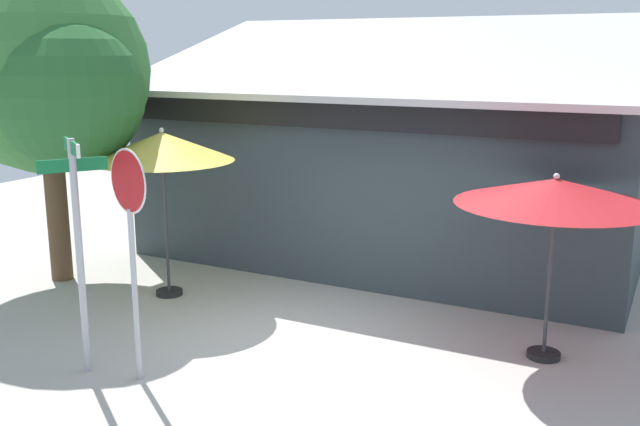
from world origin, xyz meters
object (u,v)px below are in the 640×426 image
at_px(patio_umbrella_mustard_left, 162,148).
at_px(shade_tree, 51,77).
at_px(stop_sign, 131,221).
at_px(patio_umbrella_crimson_center, 555,193).
at_px(street_sign_post, 78,233).

relative_size(patio_umbrella_mustard_left, shade_tree, 0.52).
relative_size(stop_sign, patio_umbrella_crimson_center, 1.14).
height_order(street_sign_post, patio_umbrella_crimson_center, street_sign_post).
bearing_deg(patio_umbrella_crimson_center, shade_tree, -175.93).
height_order(stop_sign, patio_umbrella_mustard_left, stop_sign).
xyz_separation_m(stop_sign, shade_tree, (-3.72, 2.38, 1.55)).
bearing_deg(stop_sign, patio_umbrella_crimson_center, 34.18).
bearing_deg(street_sign_post, patio_umbrella_crimson_center, 31.33).
bearing_deg(street_sign_post, shade_tree, 139.89).
bearing_deg(patio_umbrella_crimson_center, patio_umbrella_mustard_left, -177.31).
relative_size(street_sign_post, patio_umbrella_mustard_left, 1.06).
distance_m(street_sign_post, patio_umbrella_mustard_left, 3.04).
distance_m(patio_umbrella_crimson_center, shade_tree, 8.20).
distance_m(street_sign_post, stop_sign, 0.77).
distance_m(patio_umbrella_mustard_left, patio_umbrella_crimson_center, 6.06).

